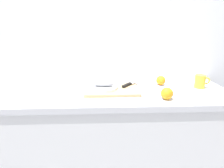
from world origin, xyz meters
TOP-DOWN VIEW (x-y plane):
  - back_wall at (0.00, 0.33)m, footprint 3.20×0.05m
  - kitchen_counter at (0.00, 0.00)m, footprint 2.00×0.60m
  - cutting_board at (0.13, 0.00)m, footprint 0.39×0.29m
  - white_plate at (0.07, -0.00)m, footprint 0.21×0.21m
  - fish_fillet at (0.07, -0.00)m, footprint 0.15×0.07m
  - chef_knife at (0.28, 0.08)m, footprint 0.20×0.24m
  - coffee_mug_0 at (0.81, 0.04)m, footprint 0.12×0.08m
  - orange_0 at (0.48, -0.18)m, footprint 0.08×0.08m
  - orange_1 at (0.53, 0.12)m, footprint 0.07×0.07m

SIDE VIEW (x-z plane):
  - kitchen_counter at x=0.00m, z-range 0.00..0.90m
  - cutting_board at x=0.13m, z-range 0.90..0.92m
  - white_plate at x=0.07m, z-range 0.92..0.93m
  - chef_knife at x=0.28m, z-range 0.92..0.94m
  - orange_1 at x=0.53m, z-range 0.90..0.97m
  - orange_0 at x=0.48m, z-range 0.90..0.98m
  - coffee_mug_0 at x=0.81m, z-range 0.90..1.00m
  - fish_fillet at x=0.07m, z-range 0.94..0.97m
  - back_wall at x=0.00m, z-range 0.00..2.50m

